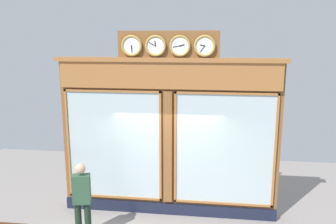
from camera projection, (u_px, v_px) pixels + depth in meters
name	position (u px, v px, depth m)	size (l,w,h in m)	color
shop_facade	(169.00, 136.00, 8.21)	(5.22, 0.42, 4.36)	brown
pedestrian	(82.00, 198.00, 7.26)	(0.40, 0.29, 1.69)	#1C2F21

